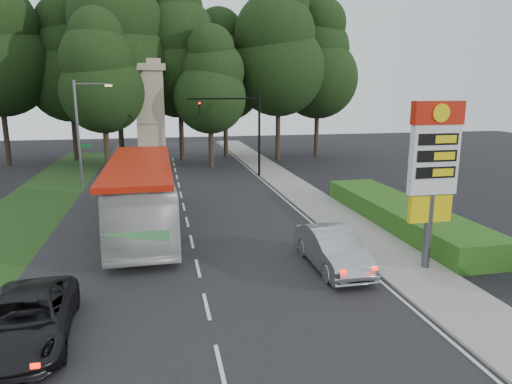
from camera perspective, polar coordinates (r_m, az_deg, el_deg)
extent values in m
plane|color=black|center=(15.72, -6.00, -14.89)|extent=(120.00, 120.00, 0.00)
cube|color=black|center=(26.92, -8.73, -3.16)|extent=(14.00, 80.00, 0.02)
cube|color=gray|center=(28.61, 8.52, -2.10)|extent=(3.00, 80.00, 0.12)
cube|color=#193814|center=(33.71, -25.70, -1.08)|extent=(5.00, 50.00, 0.02)
cube|color=#2B5416|center=(26.23, 17.78, -2.70)|extent=(3.00, 14.00, 1.20)
cylinder|color=#59595E|center=(19.88, 20.68, -4.73)|extent=(0.32, 0.32, 3.20)
cube|color=yellow|center=(19.62, 20.90, -1.93)|extent=(1.80, 0.25, 1.10)
cube|color=silver|center=(19.25, 21.37, 3.84)|extent=(2.00, 0.35, 2.80)
cube|color=#B11909|center=(19.09, 21.80, 9.19)|extent=(2.10, 0.40, 0.90)
cylinder|color=yellow|center=(18.90, 22.17, 9.13)|extent=(0.70, 0.05, 0.70)
cube|color=black|center=(19.00, 21.87, 6.14)|extent=(1.70, 0.04, 0.45)
cube|color=black|center=(19.07, 21.71, 4.20)|extent=(1.70, 0.04, 0.45)
cube|color=black|center=(19.17, 21.56, 2.28)|extent=(1.70, 0.04, 0.45)
cylinder|color=black|center=(38.97, 0.41, 7.20)|extent=(0.20, 0.20, 7.20)
cylinder|color=black|center=(38.28, -4.06, 11.57)|extent=(6.00, 0.14, 0.14)
imported|color=black|center=(38.05, -7.10, 11.13)|extent=(0.18, 0.22, 1.10)
sphere|color=#FF0C05|center=(37.91, -7.07, 10.97)|extent=(0.18, 0.18, 0.18)
cylinder|color=#59595E|center=(36.52, -21.34, 6.62)|extent=(0.20, 0.20, 8.00)
cylinder|color=#59595E|center=(36.20, -19.89, 12.57)|extent=(2.40, 0.12, 0.12)
cube|color=#FFE599|center=(36.07, -17.95, 12.54)|extent=(0.50, 0.22, 0.14)
cube|color=#0C591E|center=(36.53, -20.54, 5.42)|extent=(0.85, 0.04, 0.22)
cube|color=#0C591E|center=(37.07, -21.10, 5.00)|extent=(0.04, 0.85, 0.22)
cube|color=tan|center=(43.99, -12.99, 8.67)|extent=(2.50, 2.50, 9.00)
cube|color=tan|center=(43.95, -13.30, 14.92)|extent=(3.00, 3.00, 0.60)
cube|color=tan|center=(43.98, -13.34, 15.57)|extent=(2.20, 2.20, 0.50)
cylinder|color=#2D2116|center=(51.21, -28.79, 6.44)|extent=(0.50, 0.50, 6.30)
cylinder|color=#2D2116|center=(51.83, -21.72, 6.65)|extent=(0.50, 0.50, 5.40)
sphere|color=black|center=(51.64, -22.23, 12.77)|extent=(8.40, 8.40, 8.40)
sphere|color=black|center=(51.79, -22.51, 16.08)|extent=(7.20, 7.20, 7.20)
sphere|color=black|center=(52.05, -22.76, 18.87)|extent=(5.40, 5.40, 5.40)
cylinder|color=#2D2116|center=(47.21, -16.54, 7.18)|extent=(0.50, 0.50, 6.48)
sphere|color=black|center=(47.12, -17.05, 15.26)|extent=(10.08, 10.08, 10.08)
sphere|color=black|center=(47.46, -17.35, 19.60)|extent=(8.64, 8.64, 8.64)
cylinder|color=#2D2116|center=(49.14, -9.30, 7.41)|extent=(0.50, 0.50, 5.94)
sphere|color=black|center=(48.99, -9.56, 14.53)|extent=(9.24, 9.24, 9.24)
sphere|color=black|center=(49.22, -9.71, 18.37)|extent=(7.92, 7.92, 7.92)
sphere|color=black|center=(49.60, -9.83, 21.59)|extent=(5.94, 5.94, 5.94)
cylinder|color=#2D2116|center=(51.63, -3.81, 7.38)|extent=(0.50, 0.50, 5.22)
sphere|color=black|center=(51.43, -3.90, 13.34)|extent=(8.12, 8.12, 8.12)
sphere|color=black|center=(51.55, -3.95, 16.57)|extent=(6.96, 6.96, 6.96)
sphere|color=black|center=(51.79, -3.99, 19.29)|extent=(5.22, 5.22, 5.22)
cylinder|color=#2D2116|center=(48.67, 2.76, 7.61)|extent=(0.50, 0.50, 6.12)
sphere|color=black|center=(48.54, 2.84, 15.03)|extent=(9.52, 9.52, 9.52)
sphere|color=black|center=(48.81, 2.88, 19.02)|extent=(8.16, 8.16, 8.16)
sphere|color=black|center=(49.22, 2.92, 22.37)|extent=(6.12, 6.12, 6.12)
cylinder|color=#2D2116|center=(52.07, 7.57, 7.54)|extent=(0.50, 0.50, 5.58)
sphere|color=black|center=(51.89, 7.75, 13.86)|extent=(8.68, 8.68, 8.68)
sphere|color=black|center=(52.06, 7.86, 17.27)|extent=(7.44, 7.44, 7.44)
sphere|color=black|center=(52.35, 7.95, 20.15)|extent=(5.58, 5.58, 5.58)
cylinder|color=#2D2116|center=(43.43, -18.17, 5.46)|extent=(0.50, 0.50, 4.68)
sphere|color=black|center=(43.15, -18.61, 11.80)|extent=(7.28, 7.28, 7.28)
sphere|color=black|center=(43.23, -18.86, 15.24)|extent=(6.24, 6.24, 6.24)
sphere|color=black|center=(43.41, -19.07, 18.15)|extent=(4.68, 4.68, 4.68)
cylinder|color=#2D2116|center=(43.96, -5.63, 5.86)|extent=(0.50, 0.50, 4.32)
sphere|color=black|center=(43.67, -5.76, 11.66)|extent=(6.72, 6.72, 6.72)
sphere|color=black|center=(43.70, -5.83, 14.80)|extent=(5.76, 5.76, 5.76)
sphere|color=black|center=(43.83, -5.89, 17.47)|extent=(4.32, 4.32, 4.32)
imported|color=silver|center=(24.77, -14.17, -0.44)|extent=(3.46, 13.18, 3.65)
imported|color=#9EA2A5|center=(19.27, 9.57, -7.01)|extent=(1.82, 5.06, 1.66)
imported|color=black|center=(15.31, -26.65, -14.00)|extent=(2.71, 5.36, 1.45)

